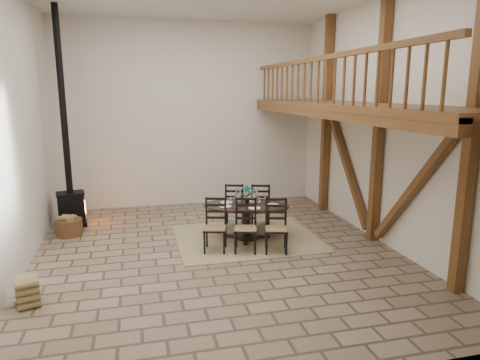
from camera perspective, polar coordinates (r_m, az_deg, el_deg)
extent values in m
plane|color=#8D775E|center=(8.56, -2.96, -9.77)|extent=(8.00, 8.00, 0.00)
cube|color=silver|center=(11.93, -6.81, 8.62)|extent=(7.00, 0.02, 5.00)
cube|color=silver|center=(4.15, 7.31, 2.76)|extent=(7.00, 0.02, 5.00)
cube|color=silver|center=(8.10, -28.39, 5.82)|extent=(0.02, 8.00, 5.00)
cube|color=silver|center=(9.30, 18.72, 7.20)|extent=(0.02, 8.00, 5.00)
cube|color=brown|center=(7.24, 28.55, 5.26)|extent=(0.18, 0.18, 5.00)
cube|color=brown|center=(9.24, 18.09, 7.22)|extent=(0.18, 0.18, 5.00)
cube|color=brown|center=(11.43, 11.44, 8.33)|extent=(0.18, 0.18, 5.00)
cube|color=brown|center=(8.37, 22.10, -1.13)|extent=(0.14, 2.16, 2.54)
cube|color=brown|center=(10.44, 14.11, 1.82)|extent=(0.14, 2.16, 2.54)
cube|color=brown|center=(9.22, 18.21, 9.07)|extent=(0.20, 7.80, 0.20)
cube|color=brown|center=(8.88, 14.45, 9.53)|extent=(1.60, 7.80, 0.12)
cube|color=brown|center=(8.58, 10.24, 8.97)|extent=(0.18, 7.80, 0.22)
cube|color=brown|center=(8.59, 10.49, 15.65)|extent=(0.09, 7.60, 0.09)
cube|color=brown|center=(8.57, 10.39, 12.85)|extent=(0.06, 7.60, 0.86)
cube|color=tan|center=(9.39, 0.88, -7.71)|extent=(3.00, 2.50, 0.02)
ellipsoid|color=black|center=(9.18, 0.90, -3.44)|extent=(2.07, 1.58, 0.04)
cylinder|color=black|center=(9.28, 0.89, -5.68)|extent=(0.18, 0.18, 0.67)
cylinder|color=black|center=(9.38, 0.88, -7.47)|extent=(0.56, 0.56, 0.06)
cube|color=#AA814E|center=(8.51, -3.34, -6.44)|extent=(0.54, 0.53, 0.04)
cube|color=black|center=(8.60, -3.32, -8.04)|extent=(0.52, 0.52, 0.46)
cube|color=black|center=(8.61, -3.24, -4.27)|extent=(0.38, 0.15, 0.60)
cube|color=#AA814E|center=(8.48, 0.74, -6.51)|extent=(0.54, 0.53, 0.04)
cube|color=black|center=(8.56, 0.74, -8.11)|extent=(0.52, 0.52, 0.46)
cube|color=black|center=(8.58, 0.79, -4.32)|extent=(0.38, 0.15, 0.60)
cube|color=#AA814E|center=(8.48, 4.85, -6.54)|extent=(0.54, 0.53, 0.04)
cube|color=black|center=(8.56, 4.82, -8.14)|extent=(0.52, 0.52, 0.46)
cube|color=black|center=(8.58, 4.83, -4.35)|extent=(0.38, 0.15, 0.60)
cube|color=#AA814E|center=(10.03, -0.71, -3.60)|extent=(0.54, 0.53, 0.04)
cube|color=black|center=(10.10, -0.71, -4.97)|extent=(0.52, 0.52, 0.46)
cube|color=black|center=(9.77, -0.78, -2.30)|extent=(0.38, 0.15, 0.60)
cube|color=#AA814E|center=(10.02, 2.74, -3.63)|extent=(0.54, 0.53, 0.04)
cube|color=black|center=(10.09, 2.73, -5.01)|extent=(0.52, 0.52, 0.46)
cube|color=black|center=(9.76, 2.76, -2.34)|extent=(0.38, 0.15, 0.60)
cube|color=white|center=(9.17, 0.90, -3.28)|extent=(1.55, 1.07, 0.01)
cube|color=white|center=(9.15, 0.90, -2.77)|extent=(0.95, 0.54, 0.18)
cylinder|color=white|center=(9.13, -0.24, -2.27)|extent=(0.12, 0.12, 0.34)
cylinder|color=white|center=(9.12, 2.04, -2.30)|extent=(0.12, 0.12, 0.34)
cylinder|color=white|center=(9.16, -0.24, -2.82)|extent=(0.06, 0.06, 0.16)
cylinder|color=white|center=(9.15, 2.03, -2.84)|extent=(0.06, 0.06, 0.16)
imported|color=#4C723F|center=(9.17, 0.91, -1.96)|extent=(0.26, 0.21, 0.42)
cube|color=black|center=(10.96, -21.42, -5.46)|extent=(0.70, 0.58, 0.10)
cube|color=black|center=(10.85, -21.57, -3.49)|extent=(0.65, 0.53, 0.68)
cube|color=#FF590C|center=(10.86, -19.98, -3.36)|extent=(0.06, 0.27, 0.27)
cube|color=black|center=(10.77, -21.71, -1.64)|extent=(0.69, 0.57, 0.04)
cylinder|color=black|center=(10.51, -22.60, 9.62)|extent=(0.15, 0.15, 4.18)
cylinder|color=brown|center=(10.24, -21.78, -5.89)|extent=(0.56, 0.56, 0.36)
cube|color=#9F8559|center=(10.18, -21.87, -4.68)|extent=(0.30, 0.30, 0.11)
cube|color=#9F8559|center=(7.32, -26.50, -13.10)|extent=(0.43, 0.51, 0.44)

